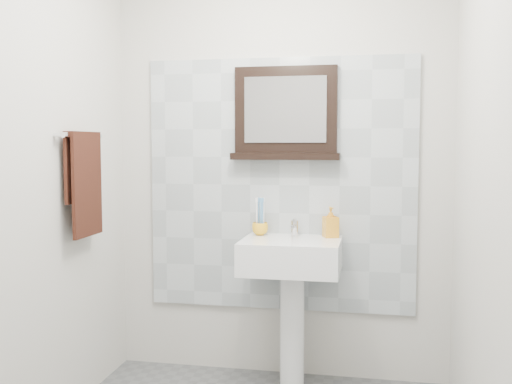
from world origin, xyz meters
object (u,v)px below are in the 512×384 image
Objects in this scene: toothbrush_cup at (260,229)px; framed_mirror at (286,116)px; pedestal_sink at (291,271)px; hand_towel at (84,176)px; soap_dispenser at (331,222)px.

toothbrush_cup is 0.68m from framed_mirror.
pedestal_sink is 1.50× the size of framed_mirror.
hand_towel is (-0.98, -0.59, -0.33)m from framed_mirror.
soap_dispenser is at bearing 29.38° from pedestal_sink.
framed_mirror is 1.19m from hand_towel.
soap_dispenser is at bearing -0.20° from toothbrush_cup.
pedestal_sink is at bearing 21.23° from hand_towel.
framed_mirror is (-0.27, 0.07, 0.61)m from soap_dispenser.
soap_dispenser is 0.67m from framed_mirror.
framed_mirror is at bearing 143.53° from soap_dispenser.
soap_dispenser is at bearing 22.67° from hand_towel.
pedestal_sink is at bearing -71.31° from framed_mirror.
hand_towel is (-0.84, -0.52, 0.33)m from toothbrush_cup.
hand_towel is at bearing -158.77° from pedestal_sink.
pedestal_sink is 0.91m from framed_mirror.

